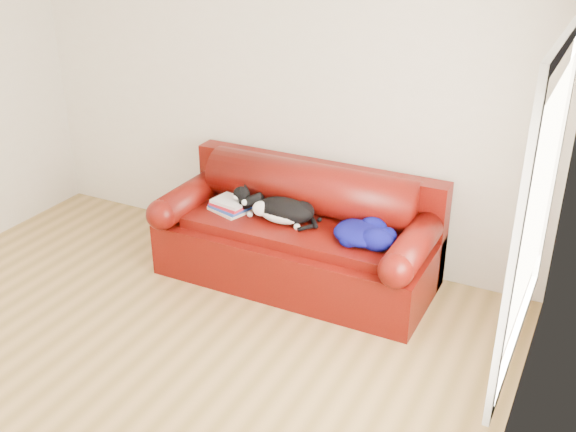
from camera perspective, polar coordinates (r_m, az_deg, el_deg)
name	(u,v)px	position (r m, az deg, el deg)	size (l,w,h in m)	color
ground	(128,369)	(4.52, -13.35, -12.47)	(4.50, 4.50, 0.00)	olive
room_shell	(117,119)	(3.69, -14.29, 7.94)	(4.52, 4.02, 2.61)	beige
sofa_base	(296,252)	(5.22, 0.72, -3.05)	(2.10, 0.90, 0.50)	#410205
sofa_back	(310,204)	(5.28, 1.90, 0.99)	(2.10, 1.01, 0.88)	#410205
book_stack	(230,205)	(5.26, -4.90, 0.90)	(0.35, 0.30, 0.10)	beige
cat	(283,211)	(5.05, -0.43, 0.42)	(0.66, 0.33, 0.23)	black
blanket	(364,233)	(4.81, 6.42, -1.41)	(0.49, 0.42, 0.15)	#0A024F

